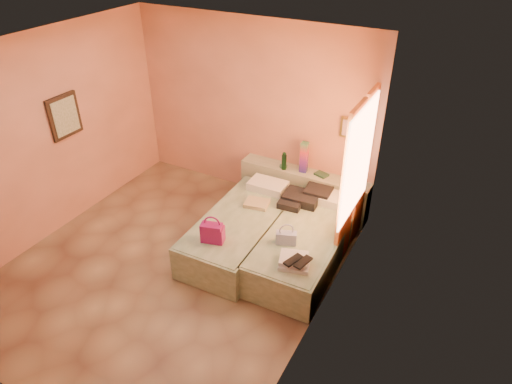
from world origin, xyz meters
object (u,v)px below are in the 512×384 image
at_px(headboard_ledge, 303,190).
at_px(magenta_handbag, 213,232).
at_px(flower_vase, 355,178).
at_px(towel_stack, 295,262).
at_px(green_book, 321,174).
at_px(blue_handbag, 286,238).
at_px(bed_right, 304,246).
at_px(water_bottle, 284,161).
at_px(bed_left, 241,231).

xyz_separation_m(headboard_ledge, magenta_handbag, (-0.43, -1.92, 0.31)).
relative_size(flower_vase, towel_stack, 0.80).
bearing_deg(green_book, blue_handbag, -67.05).
relative_size(bed_right, water_bottle, 7.44).
bearing_deg(bed_left, green_book, 62.62).
bearing_deg(blue_handbag, green_book, 73.94).
bearing_deg(bed_right, headboard_ledge, 112.55).
relative_size(green_book, towel_stack, 0.55).
xyz_separation_m(flower_vase, magenta_handbag, (-1.21, -1.86, -0.16)).
bearing_deg(green_book, water_bottle, -153.40).
bearing_deg(flower_vase, headboard_ledge, 176.17).
bearing_deg(bed_right, water_bottle, 125.68).
bearing_deg(magenta_handbag, water_bottle, 70.89).
bearing_deg(blue_handbag, bed_right, 49.34).
bearing_deg(bed_right, blue_handbag, -110.76).
distance_m(bed_left, towel_stack, 1.22).
bearing_deg(water_bottle, flower_vase, 1.07).
distance_m(flower_vase, magenta_handbag, 2.23).
bearing_deg(flower_vase, blue_handbag, -104.57).
height_order(headboard_ledge, bed_right, headboard_ledge).
height_order(water_bottle, towel_stack, water_bottle).
distance_m(bed_left, bed_right, 0.91).
xyz_separation_m(magenta_handbag, towel_stack, (1.09, 0.07, -0.08)).
distance_m(flower_vase, blue_handbag, 1.54).
bearing_deg(magenta_handbag, blue_handbag, 9.44).
bearing_deg(magenta_handbag, green_book, 54.63).
height_order(bed_left, bed_right, same).
bearing_deg(bed_right, flower_vase, 75.65).
relative_size(bed_left, water_bottle, 7.44).
xyz_separation_m(green_book, magenta_handbag, (-0.69, -1.93, -0.03)).
xyz_separation_m(bed_left, blue_handbag, (0.78, -0.23, 0.33)).
xyz_separation_m(headboard_ledge, bed_left, (-0.38, -1.29, -0.08)).
relative_size(headboard_ledge, bed_right, 1.02).
height_order(headboard_ledge, blue_handbag, blue_handbag).
bearing_deg(flower_vase, magenta_handbag, -123.10).
bearing_deg(towel_stack, bed_left, 151.89).
distance_m(headboard_ledge, green_book, 0.43).
distance_m(green_book, blue_handbag, 1.55).
relative_size(headboard_ledge, flower_vase, 7.30).
bearing_deg(bed_left, towel_stack, -29.40).
distance_m(water_bottle, towel_stack, 2.04).
xyz_separation_m(bed_right, towel_stack, (0.14, -0.66, 0.30)).
xyz_separation_m(green_book, blue_handbag, (0.14, -1.54, -0.08)).
relative_size(bed_right, blue_handbag, 7.81).
relative_size(water_bottle, flower_vase, 0.96).
bearing_deg(headboard_ledge, blue_handbag, -75.13).
height_order(bed_right, towel_stack, towel_stack).
distance_m(headboard_ledge, bed_left, 1.35).
relative_size(bed_left, flower_vase, 7.12).
bearing_deg(towel_stack, green_book, 102.03).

